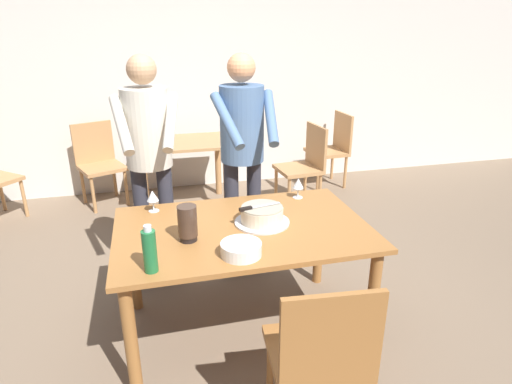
{
  "coord_description": "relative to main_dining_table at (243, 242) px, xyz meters",
  "views": [
    {
      "loc": [
        -0.5,
        -2.31,
        1.89
      ],
      "look_at": [
        0.13,
        0.17,
        0.9
      ],
      "focal_mm": 30.22,
      "sensor_mm": 36.0,
      "label": 1
    }
  ],
  "objects": [
    {
      "name": "person_standing_beside",
      "position": [
        -0.51,
        0.73,
        0.43
      ],
      "size": [
        0.47,
        0.55,
        1.72
      ],
      "color": "#2D2D38",
      "rests_on": "ground_plane"
    },
    {
      "name": "main_dining_table",
      "position": [
        0.0,
        0.0,
        0.0
      ],
      "size": [
        1.52,
        0.98,
        0.75
      ],
      "color": "#9E6633",
      "rests_on": "ground_plane"
    },
    {
      "name": "chair_near_side",
      "position": [
        0.17,
        -0.87,
        -0.15
      ],
      "size": [
        0.48,
        0.48,
        0.9
      ],
      "color": "#9E6633",
      "rests_on": "ground_plane"
    },
    {
      "name": "wine_glass_near",
      "position": [
        -0.51,
        0.38,
        0.21
      ],
      "size": [
        0.08,
        0.08,
        0.14
      ],
      "color": "silver",
      "rests_on": "main_dining_table"
    },
    {
      "name": "water_bottle",
      "position": [
        -0.55,
        -0.38,
        0.22
      ],
      "size": [
        0.07,
        0.07,
        0.25
      ],
      "color": "#1E6B38",
      "rests_on": "main_dining_table"
    },
    {
      "name": "back_wall",
      "position": [
        0.0,
        2.92,
        0.7
      ],
      "size": [
        10.0,
        0.12,
        2.7
      ],
      "primitive_type": "cube",
      "color": "silver",
      "rests_on": "ground_plane"
    },
    {
      "name": "cake_on_platter",
      "position": [
        0.13,
        0.02,
        0.16
      ],
      "size": [
        0.34,
        0.34,
        0.11
      ],
      "color": "silver",
      "rests_on": "main_dining_table"
    },
    {
      "name": "background_chair_2",
      "position": [
        -1.06,
        2.56,
        -0.15
      ],
      "size": [
        0.58,
        0.58,
        0.9
      ],
      "color": "tan",
      "rests_on": "ground_plane"
    },
    {
      "name": "hurricane_lamp",
      "position": [
        -0.34,
        -0.1,
        0.21
      ],
      "size": [
        0.11,
        0.11,
        0.21
      ],
      "color": "black",
      "rests_on": "main_dining_table"
    },
    {
      "name": "background_table",
      "position": [
        -0.17,
        2.22,
        -0.07
      ],
      "size": [
        1.0,
        0.7,
        0.74
      ],
      "color": "tan",
      "rests_on": "ground_plane"
    },
    {
      "name": "background_chair_3",
      "position": [
        1.12,
        1.91,
        -0.15
      ],
      "size": [
        0.48,
        0.48,
        0.9
      ],
      "color": "tan",
      "rests_on": "ground_plane"
    },
    {
      "name": "cake_knife",
      "position": [
        0.06,
        0.01,
        0.22
      ],
      "size": [
        0.27,
        0.08,
        0.02
      ],
      "color": "silver",
      "rests_on": "cake_on_platter"
    },
    {
      "name": "ground_plane",
      "position": [
        0.0,
        0.0,
        -0.65
      ],
      "size": [
        14.0,
        14.0,
        0.0
      ],
      "primitive_type": "plane",
      "color": "#7A6651"
    },
    {
      "name": "plate_stack",
      "position": [
        -0.08,
        -0.33,
        0.14
      ],
      "size": [
        0.22,
        0.22,
        0.07
      ],
      "color": "white",
      "rests_on": "main_dining_table"
    },
    {
      "name": "background_chair_0",
      "position": [
        1.69,
        2.48,
        -0.15
      ],
      "size": [
        0.46,
        0.46,
        0.9
      ],
      "color": "tan",
      "rests_on": "ground_plane"
    },
    {
      "name": "wine_glass_far",
      "position": [
        0.48,
        0.37,
        0.21
      ],
      "size": [
        0.08,
        0.08,
        0.14
      ],
      "color": "silver",
      "rests_on": "main_dining_table"
    },
    {
      "name": "person_cutting_cake",
      "position": [
        0.16,
        0.7,
        0.43
      ],
      "size": [
        0.47,
        0.56,
        1.72
      ],
      "color": "#2D2D38",
      "rests_on": "ground_plane"
    }
  ]
}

